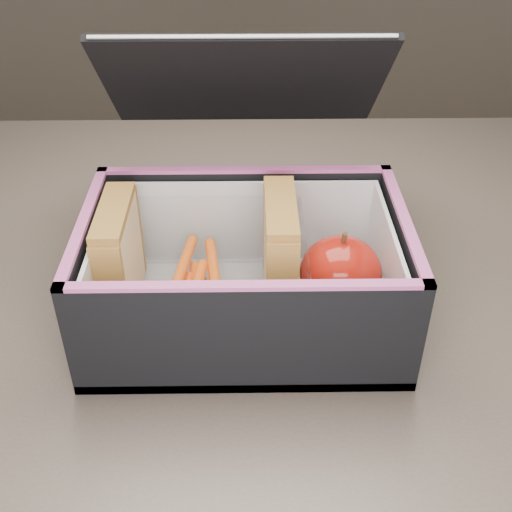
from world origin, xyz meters
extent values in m
cube|color=brown|center=(0.00, 0.00, 0.73)|extent=(1.20, 0.80, 0.03)
cube|color=black|center=(0.01, 0.10, 0.92)|extent=(0.28, 0.13, 0.13)
cube|color=#DBBB89|center=(-0.11, -0.05, 0.81)|extent=(0.01, 0.09, 0.09)
cube|color=#C8585D|center=(-0.10, -0.05, 0.81)|extent=(0.01, 0.09, 0.09)
cube|color=#DBBB89|center=(-0.09, -0.05, 0.81)|extent=(0.01, 0.09, 0.09)
cube|color=brown|center=(-0.10, -0.05, 0.86)|extent=(0.03, 0.09, 0.01)
cube|color=#DBBB89|center=(0.03, -0.05, 0.82)|extent=(0.01, 0.09, 0.10)
cube|color=#C8585D|center=(0.04, -0.05, 0.81)|extent=(0.01, 0.09, 0.09)
cube|color=#DBBB89|center=(0.05, -0.05, 0.82)|extent=(0.01, 0.09, 0.10)
cube|color=brown|center=(0.04, -0.05, 0.87)|extent=(0.03, 0.10, 0.01)
cylinder|color=#F44913|center=(-0.05, -0.07, 0.77)|extent=(0.01, 0.08, 0.01)
cylinder|color=#F44913|center=(-0.03, -0.08, 0.78)|extent=(0.02, 0.08, 0.01)
cylinder|color=#F44913|center=(-0.03, -0.07, 0.79)|extent=(0.02, 0.08, 0.01)
cylinder|color=#F44913|center=(-0.03, -0.08, 0.77)|extent=(0.01, 0.08, 0.01)
cylinder|color=#F44913|center=(-0.05, -0.08, 0.78)|extent=(0.02, 0.08, 0.01)
cylinder|color=#F44913|center=(-0.02, -0.04, 0.79)|extent=(0.02, 0.08, 0.01)
cylinder|color=#F44913|center=(-0.02, -0.08, 0.77)|extent=(0.02, 0.08, 0.01)
cylinder|color=#F44913|center=(-0.03, -0.06, 0.78)|extent=(0.02, 0.08, 0.01)
cylinder|color=#F44913|center=(-0.05, -0.03, 0.79)|extent=(0.02, 0.08, 0.01)
cube|color=white|center=(0.10, -0.05, 0.77)|extent=(0.09, 0.10, 0.01)
ellipsoid|color=maroon|center=(0.10, -0.06, 0.81)|extent=(0.09, 0.09, 0.07)
cylinder|color=#462E19|center=(0.10, -0.06, 0.84)|extent=(0.01, 0.01, 0.01)
camera|label=1|loc=(0.01, -0.51, 1.15)|focal=45.00mm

